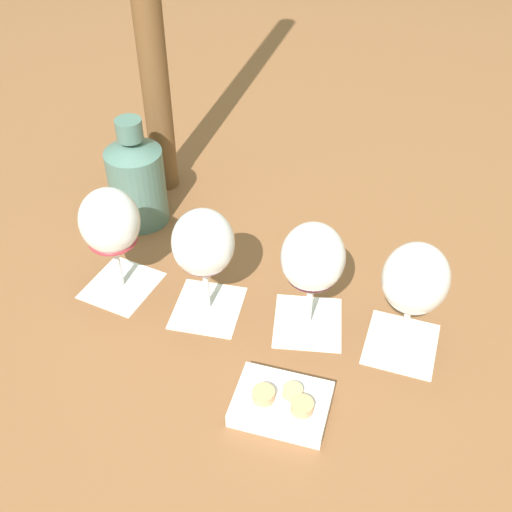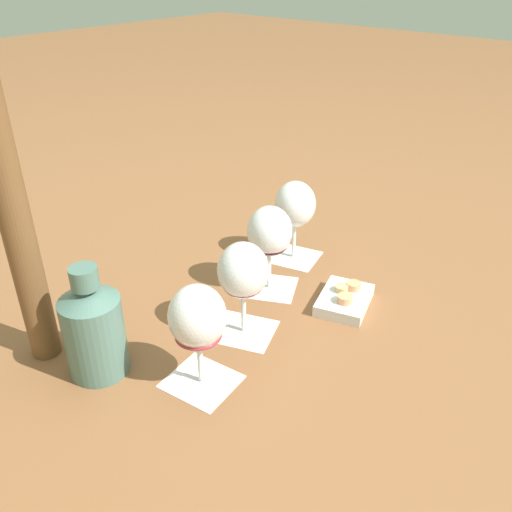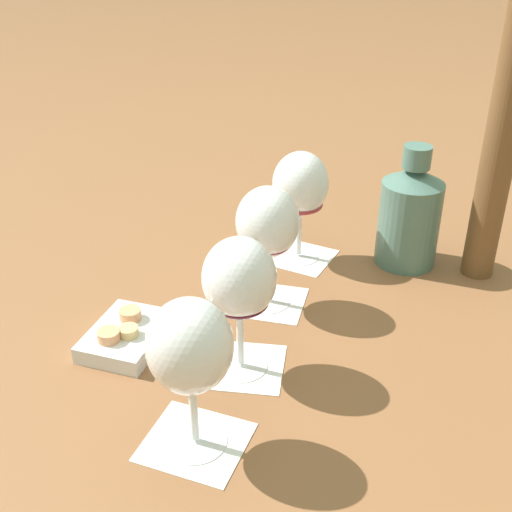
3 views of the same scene
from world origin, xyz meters
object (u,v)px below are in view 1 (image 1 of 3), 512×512
Objects in this scene: wine_glass_1 at (203,247)px; ceramic_vase at (136,179)px; wine_glass_2 at (313,262)px; snack_dish at (282,403)px; wine_glass_3 at (415,283)px; wine_glass_0 at (110,225)px.

ceramic_vase reaches higher than wine_glass_1.
wine_glass_2 is 0.21m from snack_dish.
wine_glass_1 is 0.31m from wine_glass_3.
wine_glass_3 is (0.14, 0.04, -0.00)m from wine_glass_2.
wine_glass_1 is 1.00× the size of wine_glass_2.
ceramic_vase is 1.36× the size of snack_dish.
ceramic_vase is at bearing 178.34° from wine_glass_3.
wine_glass_3 is at bearing -1.66° from ceramic_vase.
wine_glass_2 is at bearing 107.97° from snack_dish.
wine_glass_1 and wine_glass_2 have the same top height.
wine_glass_0 reaches higher than snack_dish.
wine_glass_3 is 0.25m from snack_dish.
wine_glass_2 is 1.24× the size of snack_dish.
wine_glass_2 is at bearing -8.13° from ceramic_vase.
wine_glass_2 is 1.00× the size of wine_glass_3.
ceramic_vase is (-0.54, 0.02, -0.04)m from wine_glass_3.
wine_glass_2 is at bearing 18.54° from wine_glass_0.
snack_dish is (-0.09, -0.20, -0.12)m from wine_glass_3.
wine_glass_3 is 0.91× the size of ceramic_vase.
wine_glass_2 is at bearing -163.74° from wine_glass_3.
wine_glass_3 is at bearing 17.82° from wine_glass_0.
wine_glass_0 is 1.00× the size of wine_glass_3.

